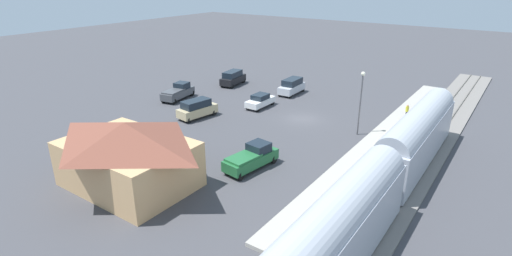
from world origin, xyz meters
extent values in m
plane|color=#424247|center=(0.00, 0.00, 0.00)|extent=(200.00, 200.00, 0.00)
cube|color=slate|center=(-14.00, 0.00, 0.09)|extent=(4.80, 70.00, 0.18)
cube|color=#59544C|center=(-14.72, 0.00, 0.24)|extent=(0.10, 70.00, 0.12)
cube|color=#59544C|center=(-13.28, 0.00, 0.24)|extent=(0.10, 70.00, 0.12)
cube|color=#A8A399|center=(-10.00, 0.00, 0.15)|extent=(3.20, 46.00, 0.30)
cube|color=#ADB2BC|center=(-14.00, 4.55, 2.15)|extent=(2.90, 16.91, 3.70)
cube|color=gold|center=(-12.54, 4.55, 1.85)|extent=(0.04, 15.55, 0.36)
cylinder|color=#ADB2BC|center=(-14.00, 4.55, 3.90)|extent=(2.75, 16.23, 2.76)
cube|color=#ADB2BC|center=(-14.00, 22.26, 2.15)|extent=(2.90, 16.91, 3.70)
cube|color=gold|center=(-12.54, 22.26, 1.85)|extent=(0.04, 15.55, 0.36)
cylinder|color=#ADB2BC|center=(-14.00, 22.26, 3.90)|extent=(2.75, 16.23, 2.76)
cube|color=tan|center=(4.00, 22.00, 1.90)|extent=(10.20, 7.15, 3.80)
pyramid|color=brown|center=(4.00, 22.00, 4.65)|extent=(11.00, 7.95, 1.68)
cube|color=#4C3323|center=(4.00, 18.40, 1.05)|extent=(1.10, 0.08, 2.10)
cylinder|color=#333338|center=(-10.30, -6.46, 0.72)|extent=(0.22, 0.22, 0.85)
cylinder|color=yellow|center=(-10.30, -6.46, 1.46)|extent=(0.36, 0.36, 0.62)
sphere|color=tan|center=(-10.30, -6.46, 1.89)|extent=(0.24, 0.24, 0.24)
cube|color=#C6B284|center=(10.68, 6.74, 0.84)|extent=(2.67, 5.14, 1.00)
cube|color=#19232D|center=(10.71, 6.89, 1.78)|extent=(2.22, 3.65, 0.88)
cylinder|color=black|center=(11.25, 4.73, 0.34)|extent=(0.22, 0.68, 0.68)
cylinder|color=black|center=(9.55, 4.99, 0.34)|extent=(0.22, 0.68, 0.68)
cylinder|color=black|center=(11.82, 8.49, 0.34)|extent=(0.22, 0.68, 0.68)
cylinder|color=black|center=(10.12, 8.75, 0.34)|extent=(0.22, 0.68, 0.68)
cube|color=black|center=(16.33, -7.45, 0.84)|extent=(2.60, 5.12, 1.00)
cube|color=#19232D|center=(16.31, -7.31, 1.78)|extent=(2.17, 3.63, 0.88)
cylinder|color=black|center=(17.44, -9.22, 0.34)|extent=(0.22, 0.68, 0.68)
cylinder|color=black|center=(15.73, -9.45, 0.34)|extent=(0.22, 0.68, 0.68)
cylinder|color=black|center=(16.93, -5.46, 0.34)|extent=(0.22, 0.68, 0.68)
cylinder|color=black|center=(15.22, -5.69, 0.34)|extent=(0.22, 0.68, 0.68)
cube|color=#47494F|center=(17.94, 2.82, 0.84)|extent=(2.84, 5.65, 0.92)
cube|color=#19232D|center=(18.11, 1.81, 1.72)|extent=(1.99, 1.99, 0.84)
cylinder|color=black|center=(19.15, 0.85, 0.38)|extent=(0.22, 0.76, 0.76)
cylinder|color=black|center=(17.46, 0.56, 0.38)|extent=(0.22, 0.76, 0.76)
cylinder|color=black|center=(18.43, 5.09, 0.38)|extent=(0.22, 0.76, 0.76)
cylinder|color=black|center=(16.73, 4.80, 0.38)|extent=(0.22, 0.76, 0.76)
cube|color=#47494F|center=(17.78, 3.76, 1.40)|extent=(2.34, 3.24, 0.20)
cube|color=silver|center=(6.38, -8.37, 0.84)|extent=(2.14, 4.97, 1.00)
cube|color=#19232D|center=(6.38, -8.52, 1.78)|extent=(1.85, 3.49, 0.88)
cylinder|color=black|center=(5.45, -6.51, 0.34)|extent=(0.22, 0.68, 0.68)
cylinder|color=black|center=(7.17, -6.44, 0.34)|extent=(0.22, 0.68, 0.68)
cylinder|color=black|center=(5.59, -10.30, 0.34)|extent=(0.22, 0.68, 0.68)
cylinder|color=black|center=(7.31, -10.24, 0.34)|extent=(0.22, 0.68, 0.68)
cube|color=#236638|center=(-2.39, 13.95, 0.84)|extent=(2.68, 5.62, 0.92)
cube|color=#19232D|center=(-2.53, 12.93, 1.72)|extent=(1.94, 1.95, 0.84)
cylinder|color=black|center=(-1.83, 11.70, 0.38)|extent=(0.22, 0.76, 0.76)
cylinder|color=black|center=(-3.53, 11.94, 0.38)|extent=(0.22, 0.76, 0.76)
cylinder|color=black|center=(-1.24, 15.96, 0.38)|extent=(0.22, 0.76, 0.76)
cylinder|color=black|center=(-2.95, 16.20, 0.38)|extent=(0.22, 0.76, 0.76)
cube|color=#236638|center=(-2.26, 14.88, 1.40)|extent=(2.25, 3.20, 0.20)
cube|color=white|center=(6.68, -0.83, 0.72)|extent=(1.84, 4.50, 0.76)
cube|color=#19232D|center=(6.68, -0.83, 1.42)|extent=(1.62, 2.16, 0.64)
cylinder|color=black|center=(7.48, -2.53, 0.34)|extent=(0.22, 0.68, 0.68)
cylinder|color=black|center=(5.88, -2.53, 0.34)|extent=(0.22, 0.68, 0.68)
cylinder|color=black|center=(7.48, 0.87, 0.34)|extent=(0.22, 0.68, 0.68)
cylinder|color=black|center=(5.88, 0.87, 0.34)|extent=(0.22, 0.68, 0.68)
cylinder|color=#515156|center=(-7.20, 0.88, 3.26)|extent=(0.16, 0.16, 6.51)
sphere|color=#EAE5C6|center=(-7.20, 0.88, 6.69)|extent=(0.44, 0.44, 0.44)
camera|label=1|loc=(-20.85, 39.65, 16.31)|focal=27.76mm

